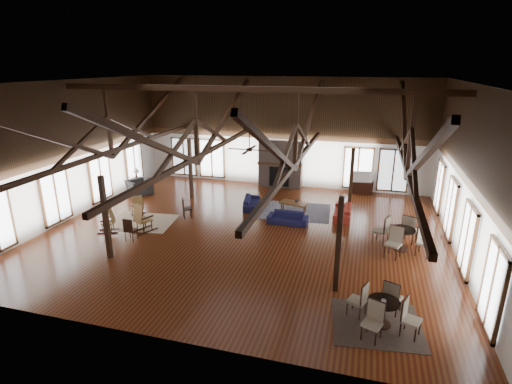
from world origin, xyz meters
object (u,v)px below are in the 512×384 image
(coffee_table, at_px, (294,204))
(cafe_table_far, at_px, (402,235))
(cafe_table_near, at_px, (383,308))
(tv_console, at_px, (361,187))
(sofa_orange, at_px, (342,212))
(armchair, at_px, (140,187))
(sofa_navy_left, at_px, (251,202))
(sofa_navy_front, at_px, (288,218))

(coffee_table, height_order, cafe_table_far, cafe_table_far)
(cafe_table_near, bearing_deg, tv_console, 94.36)
(sofa_orange, height_order, cafe_table_far, cafe_table_far)
(coffee_table, distance_m, armchair, 8.42)
(coffee_table, height_order, tv_console, tv_console)
(sofa_navy_left, xyz_separation_m, sofa_orange, (4.34, -0.16, 0.02))
(sofa_navy_front, relative_size, cafe_table_near, 0.88)
(sofa_orange, distance_m, armchair, 10.67)
(sofa_orange, relative_size, tv_console, 1.57)
(coffee_table, bearing_deg, cafe_table_far, -16.30)
(sofa_orange, bearing_deg, tv_console, 168.90)
(armchair, bearing_deg, sofa_navy_left, -62.16)
(armchair, distance_m, tv_console, 11.88)
(cafe_table_near, distance_m, tv_console, 11.68)
(sofa_navy_left, xyz_separation_m, cafe_table_near, (5.93, -7.82, 0.26))
(coffee_table, bearing_deg, sofa_navy_left, -169.06)
(coffee_table, relative_size, tv_console, 1.14)
(sofa_navy_left, height_order, cafe_table_near, cafe_table_near)
(sofa_navy_left, bearing_deg, tv_console, -63.56)
(sofa_navy_front, bearing_deg, armchair, 167.88)
(cafe_table_near, bearing_deg, coffee_table, 116.54)
(sofa_navy_front, relative_size, sofa_orange, 0.92)
(tv_console, bearing_deg, sofa_orange, -100.08)
(sofa_navy_left, xyz_separation_m, cafe_table_far, (6.69, -2.88, 0.32))
(coffee_table, xyz_separation_m, cafe_table_near, (3.84, -7.69, 0.08))
(coffee_table, xyz_separation_m, armchair, (-8.41, 0.48, -0.04))
(sofa_navy_left, distance_m, armchair, 6.33)
(cafe_table_far, bearing_deg, sofa_orange, 130.93)
(sofa_navy_left, height_order, sofa_orange, sofa_orange)
(sofa_navy_front, height_order, coffee_table, sofa_navy_front)
(armchair, xyz_separation_m, cafe_table_near, (12.25, -8.17, 0.12))
(sofa_orange, relative_size, cafe_table_far, 0.86)
(sofa_orange, relative_size, armchair, 1.59)
(cafe_table_near, relative_size, cafe_table_far, 0.90)
(sofa_navy_front, height_order, armchair, armchair)
(sofa_navy_front, bearing_deg, cafe_table_near, -58.00)
(sofa_navy_left, relative_size, armchair, 1.45)
(sofa_orange, xyz_separation_m, cafe_table_near, (1.60, -7.67, 0.23))
(sofa_navy_left, xyz_separation_m, coffee_table, (2.09, -0.13, 0.17))
(sofa_orange, distance_m, cafe_table_near, 7.83)
(cafe_table_near, bearing_deg, sofa_navy_left, 127.16)
(coffee_table, height_order, cafe_table_near, cafe_table_near)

